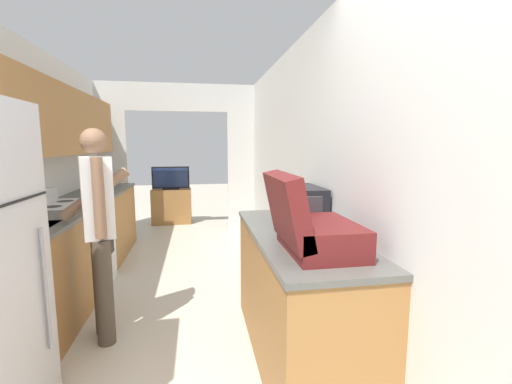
# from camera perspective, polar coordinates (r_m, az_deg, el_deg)

# --- Properties ---
(wall_left) EXTENTS (0.38, 7.15, 2.50)m
(wall_left) POSITION_cam_1_polar(r_m,az_deg,el_deg) (3.61, -34.97, 5.69)
(wall_left) COLOR silver
(wall_left) RESTS_ON ground_plane
(wall_right) EXTENTS (0.06, 7.15, 2.50)m
(wall_right) POSITION_cam_1_polar(r_m,az_deg,el_deg) (3.07, 9.39, 2.94)
(wall_right) COLOR silver
(wall_right) RESTS_ON ground_plane
(wall_far_with_doorway) EXTENTS (2.95, 0.06, 2.50)m
(wall_far_with_doorway) POSITION_cam_1_polar(r_m,az_deg,el_deg) (5.90, -12.81, 7.07)
(wall_far_with_doorway) COLOR silver
(wall_far_with_doorway) RESTS_ON ground_plane
(counter_left) EXTENTS (0.62, 3.44, 0.91)m
(counter_left) POSITION_cam_1_polar(r_m,az_deg,el_deg) (4.19, -27.40, -7.54)
(counter_left) COLOR #9E6B38
(counter_left) RESTS_ON ground_plane
(counter_right) EXTENTS (0.62, 1.66, 0.91)m
(counter_right) POSITION_cam_1_polar(r_m,az_deg,el_deg) (2.53, 6.93, -16.75)
(counter_right) COLOR #9E6B38
(counter_right) RESTS_ON ground_plane
(range_oven) EXTENTS (0.66, 0.74, 1.05)m
(range_oven) POSITION_cam_1_polar(r_m,az_deg,el_deg) (4.06, -27.87, -7.98)
(range_oven) COLOR white
(range_oven) RESTS_ON ground_plane
(person) EXTENTS (0.52, 0.45, 1.63)m
(person) POSITION_cam_1_polar(r_m,az_deg,el_deg) (2.85, -24.65, -5.73)
(person) COLOR #4C4238
(person) RESTS_ON ground_plane
(suitcase) EXTENTS (0.47, 0.57, 0.45)m
(suitcase) POSITION_cam_1_polar(r_m,az_deg,el_deg) (1.94, 8.79, -5.71)
(suitcase) COLOR #5B1919
(suitcase) RESTS_ON counter_right
(microwave) EXTENTS (0.33, 0.51, 0.27)m
(microwave) POSITION_cam_1_polar(r_m,az_deg,el_deg) (2.74, 7.16, -1.87)
(microwave) COLOR black
(microwave) RESTS_ON counter_right
(tv_cabinet) EXTENTS (0.74, 0.42, 0.66)m
(tv_cabinet) POSITION_cam_1_polar(r_m,az_deg,el_deg) (6.80, -13.85, -2.28)
(tv_cabinet) COLOR #9E6B38
(tv_cabinet) RESTS_ON ground_plane
(television) EXTENTS (0.69, 0.16, 0.43)m
(television) POSITION_cam_1_polar(r_m,az_deg,el_deg) (6.68, -14.03, 2.24)
(television) COLOR black
(television) RESTS_ON tv_cabinet
(knife) EXTENTS (0.14, 0.31, 0.02)m
(knife) POSITION_cam_1_polar(r_m,az_deg,el_deg) (4.39, -25.77, -0.57)
(knife) COLOR #B7B7BC
(knife) RESTS_ON counter_left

